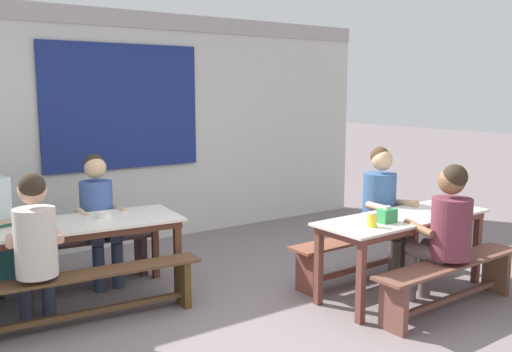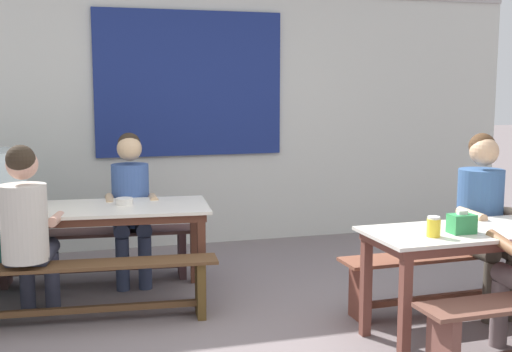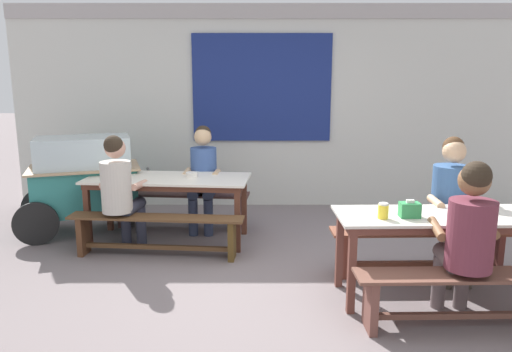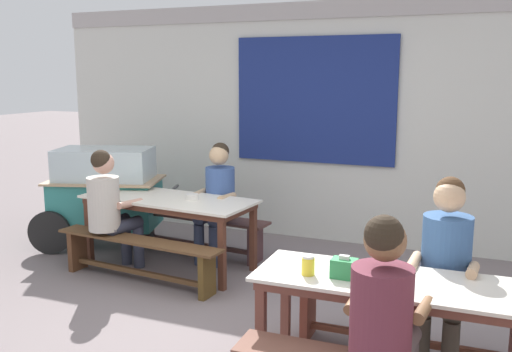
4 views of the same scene
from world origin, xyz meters
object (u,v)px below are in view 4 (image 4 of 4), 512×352
object	(u,v)px
person_center_facing	(217,194)
soup_bowl	(192,197)
food_cart	(104,190)
person_near_front	(384,309)
person_right_near_table	(445,261)
dining_table_far	(169,205)
condiment_jar	(308,265)
bench_near_back	(405,316)
person_left_back_turned	(110,204)
bench_far_front	(138,254)
bench_far_back	(197,227)
dining_table_near	(398,292)
tissue_box	(344,268)

from	to	relation	value
person_center_facing	soup_bowl	size ratio (longest dim) A/B	9.71
food_cart	person_near_front	distance (m)	4.25
person_right_near_table	dining_table_far	bearing A→B (deg)	160.00
condiment_jar	bench_near_back	bearing A→B (deg)	49.91
person_right_near_table	soup_bowl	world-z (taller)	person_right_near_table
person_near_front	person_left_back_turned	xyz separation A→B (m)	(-2.96, 1.52, -0.02)
person_center_facing	soup_bowl	bearing A→B (deg)	-102.03
bench_far_front	bench_near_back	world-z (taller)	same
bench_far_front	dining_table_far	bearing A→B (deg)	84.80
bench_far_back	dining_table_near	bearing A→B (deg)	-38.48
bench_near_back	food_cart	bearing A→B (deg)	160.11
dining_table_near	person_center_facing	bearing A→B (deg)	139.17
person_right_near_table	person_left_back_turned	bearing A→B (deg)	169.27
bench_far_front	person_center_facing	bearing A→B (deg)	67.08
person_near_front	bench_far_back	bearing A→B (deg)	135.61
person_right_near_table	tissue_box	world-z (taller)	person_right_near_table
dining_table_far	person_left_back_turned	world-z (taller)	person_left_back_turned
person_center_facing	bench_far_front	bearing A→B (deg)	-112.92
bench_near_back	bench_far_front	bearing A→B (deg)	170.09
soup_bowl	bench_far_back	bearing A→B (deg)	114.12
bench_near_back	tissue_box	world-z (taller)	tissue_box
dining_table_near	dining_table_far	bearing A→B (deg)	149.90
dining_table_near	person_center_facing	xyz separation A→B (m)	(-2.19, 1.89, 0.06)
person_center_facing	person_left_back_turned	distance (m)	1.13
bench_far_back	bench_near_back	xyz separation A→B (m)	(2.48, -1.47, -0.01)
food_cart	condiment_jar	world-z (taller)	food_cart
bench_far_back	tissue_box	size ratio (longest dim) A/B	10.95
bench_near_back	person_center_facing	distance (m)	2.62
person_left_back_turned	tissue_box	world-z (taller)	person_left_back_turned
bench_far_back	person_near_front	distance (m)	3.51
person_left_back_turned	person_near_front	bearing A→B (deg)	-27.18
tissue_box	soup_bowl	distance (m)	2.52
food_cart	person_left_back_turned	size ratio (longest dim) A/B	1.34
bench_far_front	person_center_facing	xyz separation A→B (m)	(0.39, 0.93, 0.43)
person_center_facing	person_left_back_turned	bearing A→B (deg)	-133.33
dining_table_near	tissue_box	distance (m)	0.36
dining_table_far	person_right_near_table	xyz separation A→B (m)	(2.77, -1.01, 0.08)
food_cart	tissue_box	xyz separation A→B (m)	(3.28, -1.90, 0.14)
dining_table_far	person_left_back_turned	size ratio (longest dim) A/B	1.47
bench_far_back	person_right_near_table	size ratio (longest dim) A/B	1.31
bench_far_back	person_center_facing	bearing A→B (deg)	-16.30
bench_far_back	bench_near_back	distance (m)	2.89
dining_table_near	person_near_front	bearing A→B (deg)	-90.93
dining_table_near	bench_far_front	bearing A→B (deg)	159.59
person_left_back_turned	condiment_jar	world-z (taller)	person_left_back_turned
person_near_front	soup_bowl	world-z (taller)	person_near_front
dining_table_near	person_right_near_table	xyz separation A→B (m)	(0.23, 0.46, 0.08)
bench_far_back	person_center_facing	distance (m)	0.52
soup_bowl	tissue_box	bearing A→B (deg)	-39.00
person_near_front	condiment_jar	bearing A→B (deg)	148.45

